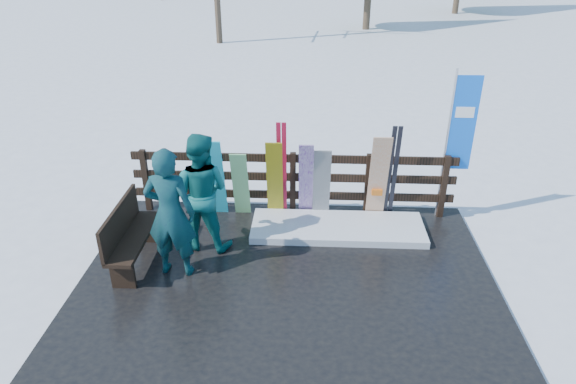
# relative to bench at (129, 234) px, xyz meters

# --- Properties ---
(ground) EXTENTS (700.00, 700.00, 0.00)m
(ground) POSITION_rel_bench_xyz_m (2.36, -0.52, -0.60)
(ground) COLOR white
(ground) RESTS_ON ground
(deck) EXTENTS (6.00, 5.00, 0.08)m
(deck) POSITION_rel_bench_xyz_m (2.36, -0.52, -0.56)
(deck) COLOR black
(deck) RESTS_ON ground
(fence) EXTENTS (5.60, 0.10, 1.15)m
(fence) POSITION_rel_bench_xyz_m (2.36, 1.68, 0.14)
(fence) COLOR black
(fence) RESTS_ON deck
(snow_patch) EXTENTS (2.88, 1.00, 0.12)m
(snow_patch) POSITION_rel_bench_xyz_m (3.14, 1.08, -0.46)
(snow_patch) COLOR white
(snow_patch) RESTS_ON deck
(bench) EXTENTS (0.41, 1.50, 0.97)m
(bench) POSITION_rel_bench_xyz_m (0.00, 0.00, 0.00)
(bench) COLOR black
(bench) RESTS_ON deck
(snowboard_0) EXTENTS (0.26, 0.38, 1.49)m
(snowboard_0) POSITION_rel_bench_xyz_m (1.08, 1.46, 0.23)
(snowboard_0) COLOR #22BDD9
(snowboard_0) RESTS_ON deck
(snowboard_1) EXTENTS (0.28, 0.38, 1.28)m
(snowboard_1) POSITION_rel_bench_xyz_m (1.48, 1.46, 0.12)
(snowboard_1) COLOR silver
(snowboard_1) RESTS_ON deck
(snowboard_2) EXTENTS (0.27, 0.34, 1.48)m
(snowboard_2) POSITION_rel_bench_xyz_m (2.06, 1.46, 0.22)
(snowboard_2) COLOR yellow
(snowboard_2) RESTS_ON deck
(snowboard_3) EXTENTS (0.24, 0.45, 1.48)m
(snowboard_3) POSITION_rel_bench_xyz_m (2.59, 1.46, 0.22)
(snowboard_3) COLOR silver
(snowboard_3) RESTS_ON deck
(snowboard_4) EXTENTS (0.29, 0.32, 1.36)m
(snowboard_4) POSITION_rel_bench_xyz_m (2.86, 1.46, 0.16)
(snowboard_4) COLOR black
(snowboard_4) RESTS_ON deck
(snowboard_5) EXTENTS (0.31, 0.37, 1.61)m
(snowboard_5) POSITION_rel_bench_xyz_m (3.80, 1.46, 0.29)
(snowboard_5) COLOR silver
(snowboard_5) RESTS_ON deck
(ski_pair_a) EXTENTS (0.16, 0.20, 1.78)m
(ski_pair_a) POSITION_rel_bench_xyz_m (2.18, 1.53, 0.37)
(ski_pair_a) COLOR #B01530
(ski_pair_a) RESTS_ON deck
(ski_pair_b) EXTENTS (0.17, 0.26, 1.76)m
(ski_pair_b) POSITION_rel_bench_xyz_m (4.04, 1.53, 0.36)
(ski_pair_b) COLOR black
(ski_pair_b) RESTS_ON deck
(rental_flag) EXTENTS (0.45, 0.04, 2.60)m
(rental_flag) POSITION_rel_bench_xyz_m (5.08, 1.73, 1.09)
(rental_flag) COLOR silver
(rental_flag) RESTS_ON deck
(person_front) EXTENTS (0.75, 0.52, 1.96)m
(person_front) POSITION_rel_bench_xyz_m (0.72, -0.18, 0.47)
(person_front) COLOR #0F5246
(person_front) RESTS_ON deck
(person_back) EXTENTS (1.02, 0.85, 1.89)m
(person_back) POSITION_rel_bench_xyz_m (1.00, 0.56, 0.43)
(person_back) COLOR #116364
(person_back) RESTS_ON deck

